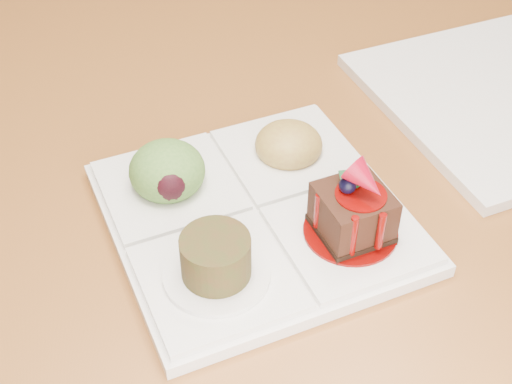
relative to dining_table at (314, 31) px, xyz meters
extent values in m
plane|color=#503216|center=(0.00, 0.00, -0.68)|extent=(6.00, 6.00, 0.00)
cube|color=brown|center=(0.00, 0.00, 0.05)|extent=(1.00, 1.80, 0.04)
cylinder|color=brown|center=(-0.44, 0.84, -0.33)|extent=(0.06, 0.06, 0.71)
cylinder|color=black|center=(-0.35, -0.03, -0.47)|extent=(0.04, 0.04, 0.42)
cube|color=silver|center=(-0.18, -0.42, 0.07)|extent=(0.28, 0.28, 0.01)
cube|color=silver|center=(-0.11, -0.46, 0.08)|extent=(0.13, 0.13, 0.01)
cube|color=silver|center=(-0.23, -0.48, 0.08)|extent=(0.13, 0.13, 0.01)
cube|color=silver|center=(-0.25, -0.37, 0.08)|extent=(0.13, 0.13, 0.01)
cube|color=silver|center=(-0.13, -0.35, 0.08)|extent=(0.13, 0.13, 0.01)
cylinder|color=#5C0503|center=(-0.11, -0.46, 0.09)|extent=(0.08, 0.08, 0.00)
cube|color=black|center=(-0.11, -0.46, 0.09)|extent=(0.06, 0.06, 0.01)
cube|color=black|center=(-0.11, -0.46, 0.11)|extent=(0.06, 0.06, 0.03)
cylinder|color=#5C0503|center=(-0.11, -0.46, 0.13)|extent=(0.04, 0.04, 0.00)
sphere|color=black|center=(-0.12, -0.46, 0.13)|extent=(0.01, 0.01, 0.01)
cone|color=maroon|center=(-0.11, -0.47, 0.14)|extent=(0.04, 0.04, 0.03)
cube|color=#0F3F19|center=(-0.11, -0.45, 0.13)|extent=(0.02, 0.02, 0.01)
cube|color=#0F3F19|center=(-0.12, -0.45, 0.13)|extent=(0.01, 0.01, 0.01)
cylinder|color=#5C0503|center=(-0.12, -0.49, 0.11)|extent=(0.01, 0.01, 0.04)
cylinder|color=#5C0503|center=(-0.10, -0.49, 0.11)|extent=(0.01, 0.01, 0.03)
cylinder|color=#5C0503|center=(-0.14, -0.46, 0.11)|extent=(0.01, 0.01, 0.03)
cylinder|color=silver|center=(-0.23, -0.48, 0.09)|extent=(0.08, 0.08, 0.00)
cylinder|color=#422512|center=(-0.23, -0.48, 0.11)|extent=(0.05, 0.05, 0.03)
cylinder|color=#46230F|center=(-0.23, -0.48, 0.12)|extent=(0.04, 0.04, 0.00)
ellipsoid|color=#5C8837|center=(-0.25, -0.37, 0.10)|extent=(0.07, 0.07, 0.05)
ellipsoid|color=black|center=(-0.25, -0.39, 0.10)|extent=(0.03, 0.02, 0.03)
ellipsoid|color=#A5913B|center=(-0.13, -0.35, 0.09)|extent=(0.06, 0.06, 0.04)
cube|color=#BC6B0D|center=(-0.12, -0.34, 0.09)|extent=(0.02, 0.02, 0.02)
cube|color=#43821C|center=(-0.13, -0.33, 0.09)|extent=(0.02, 0.02, 0.01)
cube|color=#BC6B0D|center=(-0.14, -0.35, 0.10)|extent=(0.02, 0.02, 0.02)
cube|color=#43821C|center=(-0.14, -0.36, 0.10)|extent=(0.01, 0.01, 0.01)
cube|color=#BC6B0D|center=(-0.12, -0.36, 0.10)|extent=(0.02, 0.02, 0.01)
camera|label=1|loc=(-0.28, -0.84, 0.49)|focal=50.00mm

